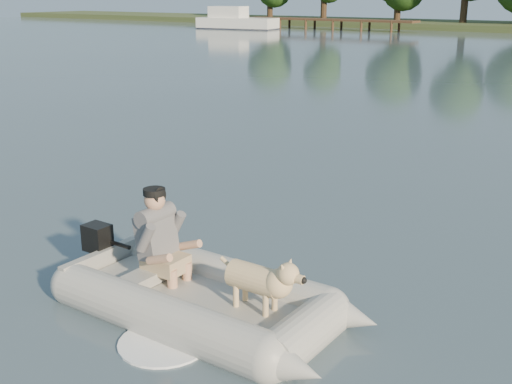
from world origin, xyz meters
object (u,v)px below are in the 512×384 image
Objects in this scene: man at (158,233)px; cabin_cruiser at (237,18)px; dinghy at (203,263)px; dog at (255,283)px; dock at (328,24)px.

cabin_cruiser reaches higher than man.
dog is (0.68, 0.05, -0.08)m from dinghy.
man is at bearing -63.36° from dock.
dock is 58.16m from man.
cabin_cruiser is (-7.85, -4.32, 0.57)m from dock.
cabin_cruiser reaches higher than dock.
man is at bearing 175.76° from dinghy.
dinghy is 0.55× the size of cabin_cruiser.
man is 1.16× the size of dog.
cabin_cruiser is at bearing -151.19° from dock.
dinghy is 58.99m from cabin_cruiser.
dinghy is at bearing -62.75° from dock.
dock is 18.38× the size of dog.
dock is 15.90× the size of man.
man is 0.14× the size of cabin_cruiser.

